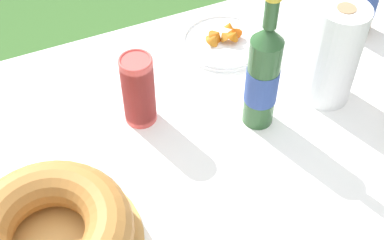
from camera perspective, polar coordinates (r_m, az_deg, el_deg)
garden_table at (r=1.13m, az=-2.88°, el=-10.99°), size 1.89×1.13×0.77m
tablecloth at (r=1.09m, az=-2.98°, el=-9.61°), size 1.90×1.14×0.10m
bundt_cake at (r=1.02m, az=-15.10°, el=-11.49°), size 0.34×0.34×0.10m
cup_stack at (r=1.16m, az=-5.74°, el=3.18°), size 0.07×0.07×0.18m
cider_bottle_green at (r=1.13m, az=7.56°, el=4.63°), size 0.07×0.07×0.34m
snack_plate_near at (r=1.40m, az=3.43°, el=8.44°), size 0.22×0.22×0.06m
paper_towel_roll at (r=1.23m, az=14.97°, el=6.73°), size 0.11×0.11×0.25m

